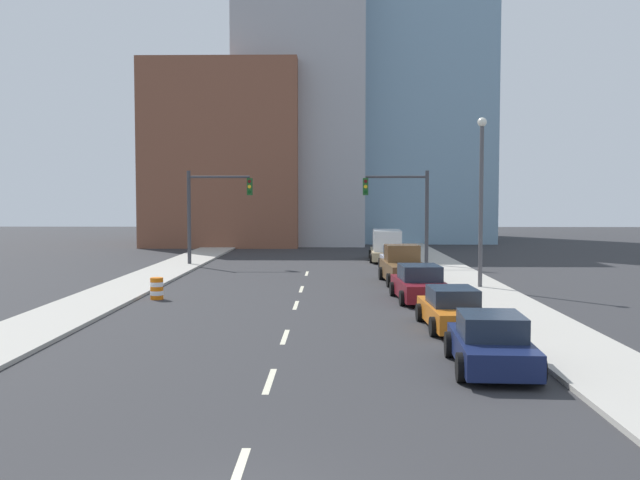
% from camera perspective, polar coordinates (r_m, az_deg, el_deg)
% --- Properties ---
extents(sidewalk_left, '(3.05, 90.09, 0.14)m').
position_cam_1_polar(sidewalk_left, '(55.22, -9.41, -1.18)').
color(sidewalk_left, '#ADA89E').
rests_on(sidewalk_left, ground).
extents(sidewalk_right, '(3.05, 90.09, 0.14)m').
position_cam_1_polar(sidewalk_right, '(54.75, 8.35, -1.21)').
color(sidewalk_right, '#ADA89E').
rests_on(sidewalk_right, ground).
extents(lane_stripe_at_2m, '(0.16, 2.40, 0.01)m').
position_cam_1_polar(lane_stripe_at_2m, '(12.02, -6.63, -18.14)').
color(lane_stripe_at_2m, beige).
rests_on(lane_stripe_at_2m, ground).
extents(lane_stripe_at_8m, '(0.16, 2.40, 0.01)m').
position_cam_1_polar(lane_stripe_at_8m, '(17.54, -4.04, -11.18)').
color(lane_stripe_at_8m, beige).
rests_on(lane_stripe_at_8m, ground).
extents(lane_stripe_at_13m, '(0.16, 2.40, 0.01)m').
position_cam_1_polar(lane_stripe_at_13m, '(22.86, -2.82, -7.74)').
color(lane_stripe_at_13m, beige).
rests_on(lane_stripe_at_13m, ground).
extents(lane_stripe_at_20m, '(0.16, 2.40, 0.01)m').
position_cam_1_polar(lane_stripe_at_20m, '(29.44, -1.94, -5.23)').
color(lane_stripe_at_20m, beige).
rests_on(lane_stripe_at_20m, ground).
extents(lane_stripe_at_25m, '(0.16, 2.40, 0.01)m').
position_cam_1_polar(lane_stripe_at_25m, '(34.54, -1.50, -3.95)').
color(lane_stripe_at_25m, beige).
rests_on(lane_stripe_at_25m, ground).
extents(lane_stripe_at_32m, '(0.16, 2.40, 0.01)m').
position_cam_1_polar(lane_stripe_at_32m, '(41.65, -1.06, -2.70)').
color(lane_stripe_at_32m, beige).
rests_on(lane_stripe_at_32m, ground).
extents(building_brick_left, '(14.00, 16.00, 16.65)m').
position_cam_1_polar(building_brick_left, '(70.36, -7.25, 6.54)').
color(building_brick_left, brown).
rests_on(building_brick_left, ground).
extents(building_office_center, '(12.00, 20.00, 26.37)m').
position_cam_1_polar(building_office_center, '(74.11, -1.41, 10.18)').
color(building_office_center, '#A8A8AD').
rests_on(building_office_center, ground).
extents(building_glass_right, '(13.00, 20.00, 37.38)m').
position_cam_1_polar(building_glass_right, '(79.35, 7.86, 13.71)').
color(building_glass_right, '#7A9EB7').
rests_on(building_glass_right, ground).
extents(traffic_signal_left, '(4.25, 0.35, 6.17)m').
position_cam_1_polar(traffic_signal_left, '(46.79, -9.00, 2.83)').
color(traffic_signal_left, '#38383D').
rests_on(traffic_signal_left, ground).
extents(traffic_signal_right, '(4.25, 0.35, 6.17)m').
position_cam_1_polar(traffic_signal_right, '(46.33, 7.08, 2.84)').
color(traffic_signal_right, '#38383D').
rests_on(traffic_signal_right, ground).
extents(traffic_barrel, '(0.56, 0.56, 0.95)m').
position_cam_1_polar(traffic_barrel, '(31.85, -12.93, -3.81)').
color(traffic_barrel, orange).
rests_on(traffic_barrel, ground).
extents(street_lamp, '(0.44, 0.44, 8.24)m').
position_cam_1_polar(street_lamp, '(35.05, 12.77, 3.91)').
color(street_lamp, '#4C4C51').
rests_on(street_lamp, ground).
extents(sedan_navy, '(2.25, 4.42, 1.45)m').
position_cam_1_polar(sedan_navy, '(19.00, 13.52, -8.07)').
color(sedan_navy, '#141E47').
rests_on(sedan_navy, ground).
extents(sedan_orange, '(2.11, 4.61, 1.39)m').
position_cam_1_polar(sedan_orange, '(24.60, 10.54, -5.50)').
color(sedan_orange, orange).
rests_on(sedan_orange, ground).
extents(sedan_maroon, '(2.33, 4.86, 1.54)m').
position_cam_1_polar(sedan_maroon, '(30.94, 7.97, -3.55)').
color(sedan_maroon, maroon).
rests_on(sedan_maroon, ground).
extents(pickup_truck_brown, '(2.44, 5.31, 1.94)m').
position_cam_1_polar(pickup_truck_brown, '(37.28, 6.72, -2.21)').
color(pickup_truck_brown, brown).
rests_on(pickup_truck_brown, ground).
extents(sedan_silver, '(2.13, 4.35, 1.49)m').
position_cam_1_polar(sedan_silver, '(43.39, 6.22, -1.57)').
color(sedan_silver, '#B2B2BC').
rests_on(sedan_silver, ground).
extents(box_truck_tan, '(2.58, 6.38, 2.18)m').
position_cam_1_polar(box_truck_tan, '(50.17, 5.35, -0.51)').
color(box_truck_tan, tan).
rests_on(box_truck_tan, ground).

